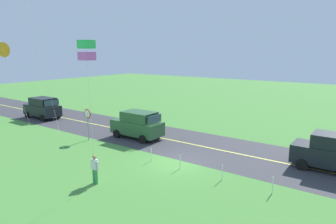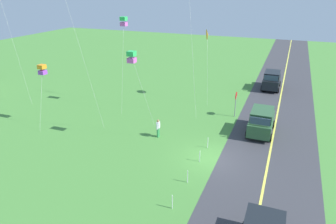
# 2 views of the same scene
# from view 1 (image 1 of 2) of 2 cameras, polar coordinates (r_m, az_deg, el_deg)

# --- Properties ---
(ground_plane) EXTENTS (120.00, 120.00, 0.10)m
(ground_plane) POSITION_cam_1_polar(r_m,az_deg,el_deg) (19.59, 1.51, -9.77)
(ground_plane) COLOR #478438
(asphalt_road) EXTENTS (120.00, 7.00, 0.00)m
(asphalt_road) POSITION_cam_1_polar(r_m,az_deg,el_deg) (22.81, 7.22, -6.65)
(asphalt_road) COLOR #38383D
(asphalt_road) RESTS_ON ground
(road_centre_stripe) EXTENTS (120.00, 0.16, 0.00)m
(road_centre_stripe) POSITION_cam_1_polar(r_m,az_deg,el_deg) (22.80, 7.22, -6.64)
(road_centre_stripe) COLOR #E5E04C
(road_centre_stripe) RESTS_ON asphalt_road
(car_suv_foreground) EXTENTS (4.40, 2.12, 2.24)m
(car_suv_foreground) POSITION_cam_1_polar(r_m,az_deg,el_deg) (24.83, -5.80, -2.37)
(car_suv_foreground) COLOR #2D5633
(car_suv_foreground) RESTS_ON ground
(car_parked_west_near) EXTENTS (4.40, 2.12, 2.24)m
(car_parked_west_near) POSITION_cam_1_polar(r_m,az_deg,el_deg) (20.48, 28.97, -6.73)
(car_parked_west_near) COLOR black
(car_parked_west_near) RESTS_ON ground
(car_parked_east_far) EXTENTS (4.40, 2.12, 2.24)m
(car_parked_east_far) POSITION_cam_1_polar(r_m,az_deg,el_deg) (34.93, -22.79, 0.78)
(car_parked_east_far) COLOR black
(car_parked_east_far) RESTS_ON ground
(stop_sign) EXTENTS (0.76, 0.08, 2.56)m
(stop_sign) POSITION_cam_1_polar(r_m,az_deg,el_deg) (24.84, -15.05, -1.16)
(stop_sign) COLOR gray
(stop_sign) RESTS_ON ground
(person_adult_near) EXTENTS (0.58, 0.22, 1.60)m
(person_adult_near) POSITION_cam_1_polar(r_m,az_deg,el_deg) (16.83, -13.76, -10.39)
(person_adult_near) COLOR #338C4C
(person_adult_near) RESTS_ON ground
(kite_red_low) EXTENTS (1.83, 1.69, 7.51)m
(kite_red_low) POSITION_cam_1_polar(r_m,az_deg,el_deg) (13.61, -15.25, 11.21)
(kite_red_low) COLOR silver
(kite_red_low) RESTS_ON ground
(kite_blue_mid) EXTENTS (2.40, 1.16, 7.74)m
(kite_blue_mid) POSITION_cam_1_polar(r_m,az_deg,el_deg) (25.36, -28.73, 10.32)
(kite_blue_mid) COLOR silver
(kite_blue_mid) RESTS_ON ground
(fence_post_0) EXTENTS (0.05, 0.05, 0.90)m
(fence_post_0) POSITION_cam_1_polar(r_m,az_deg,el_deg) (16.31, 19.31, -13.02)
(fence_post_0) COLOR silver
(fence_post_0) RESTS_ON ground
(fence_post_1) EXTENTS (0.05, 0.05, 0.90)m
(fence_post_1) POSITION_cam_1_polar(r_m,az_deg,el_deg) (17.19, 10.29, -11.26)
(fence_post_1) COLOR silver
(fence_post_1) RESTS_ON ground
(fence_post_2) EXTENTS (0.05, 0.05, 0.90)m
(fence_post_2) POSITION_cam_1_polar(r_m,az_deg,el_deg) (18.46, 2.32, -9.46)
(fence_post_2) COLOR silver
(fence_post_2) RESTS_ON ground
(fence_post_3) EXTENTS (0.05, 0.05, 0.90)m
(fence_post_3) POSITION_cam_1_polar(r_m,az_deg,el_deg) (19.72, -3.21, -8.10)
(fence_post_3) COLOR silver
(fence_post_3) RESTS_ON ground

